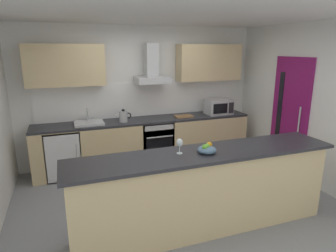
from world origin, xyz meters
TOP-DOWN VIEW (x-y plane):
  - ground at (0.00, 0.00)m, footprint 5.60×4.61m
  - ceiling at (0.00, 0.00)m, footprint 5.60×4.61m
  - wall_back at (0.00, 1.87)m, footprint 5.60×0.12m
  - wall_right at (2.36, 0.00)m, footprint 0.12×4.61m
  - backsplash_tile at (0.00, 1.79)m, footprint 3.91×0.02m
  - counter_back at (0.00, 1.49)m, footprint 4.05×0.60m
  - counter_island at (0.09, -0.78)m, footprint 3.27×0.64m
  - upper_cabinets at (-0.00, 1.64)m, footprint 4.00×0.32m
  - side_door at (2.29, 0.33)m, footprint 0.08×0.85m
  - oven at (0.16, 1.46)m, footprint 0.60×0.62m
  - refrigerator at (-1.51, 1.46)m, footprint 0.58×0.60m
  - microwave at (1.49, 1.43)m, footprint 0.50×0.38m
  - sink at (-1.04, 1.47)m, footprint 0.50×0.40m
  - kettle at (-0.44, 1.43)m, footprint 0.29×0.15m
  - range_hood at (0.16, 1.59)m, footprint 0.62×0.45m
  - wine_glass at (-0.22, -0.73)m, footprint 0.08×0.08m
  - fruit_bowl at (0.09, -0.81)m, footprint 0.22×0.22m
  - chopping_board at (0.74, 1.44)m, footprint 0.34×0.22m

SIDE VIEW (x-z plane):
  - ground at x=0.00m, z-range -0.02..0.00m
  - refrigerator at x=-1.51m, z-range 0.00..0.85m
  - counter_back at x=0.00m, z-range 0.00..0.90m
  - oven at x=0.16m, z-range 0.06..0.86m
  - counter_island at x=0.09m, z-range 0.01..1.02m
  - chopping_board at x=0.74m, z-range 0.90..0.92m
  - sink at x=-1.04m, z-range 0.80..1.06m
  - kettle at x=-0.44m, z-range 0.89..1.13m
  - side_door at x=2.29m, z-range 0.00..2.05m
  - microwave at x=1.49m, z-range 0.90..1.20m
  - fruit_bowl at x=0.09m, z-range 0.99..1.12m
  - wine_glass at x=-0.22m, z-range 1.05..1.23m
  - backsplash_tile at x=0.00m, z-range 0.90..1.56m
  - wall_back at x=0.00m, z-range 0.00..2.60m
  - wall_right at x=2.36m, z-range 0.00..2.60m
  - range_hood at x=0.16m, z-range 1.43..2.15m
  - upper_cabinets at x=0.00m, z-range 1.56..2.26m
  - ceiling at x=0.00m, z-range 2.60..2.62m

